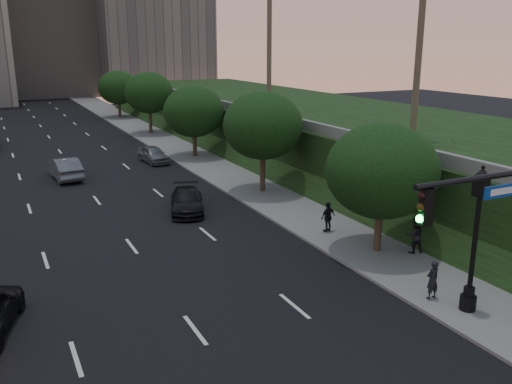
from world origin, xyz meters
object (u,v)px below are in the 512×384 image
sedan_far_right (153,154)px  pedestrian_c (328,217)px  street_lamp (474,246)px  sedan_mid_left (65,168)px  pedestrian_b (415,235)px  pedestrian_a (433,280)px  sedan_near_right (187,201)px

sedan_far_right → pedestrian_c: bearing=-86.4°
sedan_far_right → pedestrian_c: pedestrian_c is taller
street_lamp → sedan_mid_left: bearing=110.3°
pedestrian_b → sedan_mid_left: bearing=-47.6°
sedan_mid_left → sedan_far_right: (7.40, 2.62, -0.10)m
sedan_far_right → pedestrian_b: size_ratio=2.32×
pedestrian_a → pedestrian_b: size_ratio=0.88×
sedan_far_right → pedestrian_b: (5.15, -25.59, 0.34)m
sedan_near_right → pedestrian_c: (5.29, -7.00, 0.28)m
pedestrian_c → pedestrian_a: bearing=73.5°
pedestrian_b → sedan_far_right: bearing=-64.9°
sedan_near_right → pedestrian_c: bearing=-35.1°
pedestrian_a → pedestrian_b: 4.78m
sedan_near_right → pedestrian_c: 8.78m
sedan_near_right → sedan_far_right: size_ratio=1.12×
street_lamp → pedestrian_c: 9.68m
street_lamp → sedan_far_right: 31.02m
sedan_mid_left → pedestrian_c: 21.47m
street_lamp → sedan_near_right: street_lamp is taller
street_lamp → sedan_far_right: street_lamp is taller
sedan_far_right → street_lamp: bearing=-89.4°
street_lamp → pedestrian_a: 2.20m
sedan_near_right → pedestrian_b: pedestrian_b is taller
sedan_far_right → pedestrian_c: (3.21, -21.29, 0.25)m
pedestrian_b → pedestrian_c: 4.72m
street_lamp → pedestrian_a: street_lamp is taller
pedestrian_c → sedan_far_right: bearing=-92.9°
sedan_far_right → pedestrian_b: bearing=-83.6°
sedan_mid_left → pedestrian_b: size_ratio=2.74×
pedestrian_a → pedestrian_b: bearing=-125.9°
street_lamp → pedestrian_c: bearing=88.9°
sedan_near_right → pedestrian_a: pedestrian_a is taller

